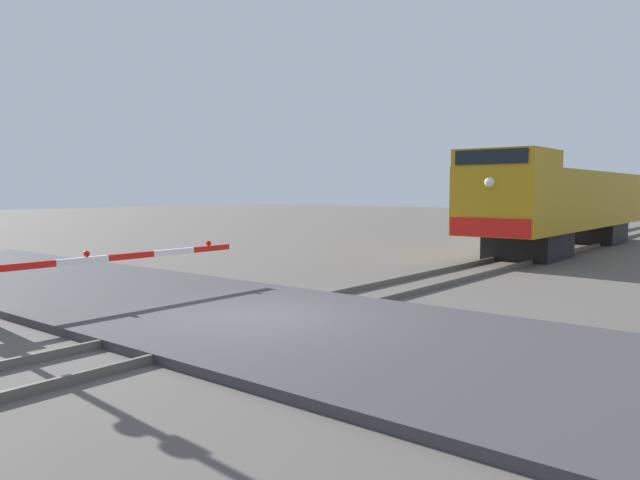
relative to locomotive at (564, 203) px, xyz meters
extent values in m
plane|color=#514C47|center=(0.00, -19.24, -2.12)|extent=(160.00, 160.00, 0.00)
cube|color=#59544C|center=(-0.72, -19.24, -2.05)|extent=(0.08, 80.00, 0.15)
cube|color=#59544C|center=(0.72, -19.24, -2.05)|extent=(0.08, 80.00, 0.15)
cube|color=#38383A|center=(0.00, -19.24, -2.04)|extent=(36.00, 6.18, 0.16)
cube|color=black|center=(0.00, -4.35, -1.60)|extent=(2.57, 3.20, 1.05)
cube|color=black|center=(0.00, 4.90, -1.60)|extent=(2.57, 3.20, 1.05)
cube|color=#B28414|center=(0.00, 0.27, 0.15)|extent=(3.02, 16.82, 2.44)
cube|color=#B28414|center=(0.00, -6.65, 1.68)|extent=(2.96, 2.97, 0.62)
cube|color=black|center=(0.00, -8.17, 1.68)|extent=(2.57, 0.06, 0.49)
cube|color=red|center=(0.00, -8.18, -0.72)|extent=(2.87, 0.08, 0.64)
sphere|color=#F2EACC|center=(0.00, -8.19, 0.82)|extent=(0.36, 0.36, 0.36)
cube|color=red|center=(-3.88, -22.05, -1.00)|extent=(0.10, 1.22, 0.14)
cube|color=white|center=(-3.88, -20.83, -1.00)|extent=(0.10, 1.22, 0.14)
cube|color=red|center=(-3.88, -19.61, -1.00)|extent=(0.10, 1.22, 0.14)
cube|color=white|center=(-3.88, -18.39, -1.00)|extent=(0.10, 1.22, 0.14)
cube|color=red|center=(-3.88, -17.16, -1.00)|extent=(0.10, 1.22, 0.14)
sphere|color=red|center=(-3.88, -20.72, -0.86)|extent=(0.14, 0.14, 0.14)
sphere|color=red|center=(-3.88, -17.24, -0.86)|extent=(0.14, 0.14, 0.14)
camera|label=1|loc=(8.39, -27.72, 0.52)|focal=33.77mm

